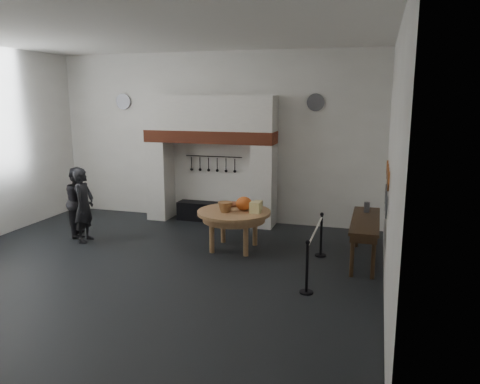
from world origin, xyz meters
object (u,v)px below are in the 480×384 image
(work_table, at_px, (234,212))
(barrier_post_near, at_px, (307,269))
(iron_range, at_px, (212,212))
(visitor_near, at_px, (84,205))
(barrier_post_far, at_px, (321,236))
(visitor_far, at_px, (80,201))
(side_table, at_px, (366,221))

(work_table, distance_m, barrier_post_near, 2.75)
(iron_range, height_order, visitor_near, visitor_near)
(work_table, distance_m, visitor_near, 3.54)
(barrier_post_far, bearing_deg, visitor_far, -178.90)
(visitor_near, height_order, side_table, visitor_near)
(visitor_far, bearing_deg, barrier_post_far, -119.93)
(work_table, bearing_deg, barrier_post_near, -45.27)
(barrier_post_near, bearing_deg, barrier_post_far, 90.00)
(iron_range, distance_m, work_table, 2.54)
(side_table, height_order, barrier_post_near, same)
(work_table, xyz_separation_m, visitor_far, (-3.92, -0.05, 0.01))
(work_table, xyz_separation_m, side_table, (2.81, -0.00, 0.03))
(barrier_post_far, bearing_deg, iron_range, 147.55)
(iron_range, relative_size, visitor_near, 1.10)
(visitor_far, bearing_deg, iron_range, -81.72)
(visitor_far, relative_size, side_table, 0.77)
(iron_range, bearing_deg, visitor_far, -140.69)
(side_table, relative_size, barrier_post_near, 2.44)
(work_table, relative_size, visitor_near, 0.94)
(side_table, xyz_separation_m, barrier_post_far, (-0.89, 0.07, -0.42))
(visitor_near, relative_size, visitor_far, 1.02)
(iron_range, distance_m, visitor_far, 3.45)
(visitor_near, distance_m, side_table, 6.34)
(work_table, height_order, barrier_post_far, barrier_post_far)
(side_table, bearing_deg, visitor_far, -179.62)
(barrier_post_near, bearing_deg, visitor_near, 164.69)
(iron_range, bearing_deg, work_table, -58.49)
(work_table, relative_size, side_table, 0.74)
(iron_range, bearing_deg, barrier_post_near, -51.55)
(side_table, bearing_deg, work_table, 179.92)
(side_table, bearing_deg, barrier_post_near, -114.79)
(visitor_far, relative_size, barrier_post_near, 1.88)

